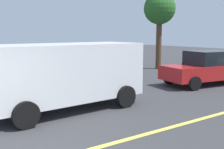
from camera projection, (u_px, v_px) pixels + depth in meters
lane_marking_centre at (139, 136)px, 6.92m from camera, size 28.00×0.16×0.01m
white_van at (64, 72)px, 9.16m from camera, size 5.30×2.49×2.20m
car_red_approaching at (207, 68)px, 13.81m from camera, size 4.73×2.51×1.67m
tree_centre_verge at (160, 10)px, 19.39m from camera, size 2.21×2.21×5.35m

